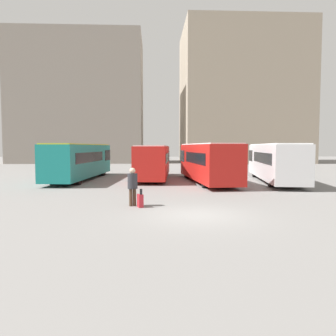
{
  "coord_description": "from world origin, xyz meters",
  "views": [
    {
      "loc": [
        -1.82,
        -13.42,
        2.85
      ],
      "look_at": [
        -0.83,
        8.09,
        1.45
      ],
      "focal_mm": 35.0,
      "sensor_mm": 36.0,
      "label": 1
    }
  ],
  "objects_px": {
    "traveler": "(133,183)",
    "suitcase": "(140,201)",
    "bus_1": "(154,161)",
    "bus_2": "(207,161)",
    "bus_0": "(81,160)",
    "bus_3": "(274,161)"
  },
  "relations": [
    {
      "from": "bus_1",
      "to": "bus_3",
      "type": "xyz_separation_m",
      "value": [
        9.86,
        -2.65,
        0.08
      ]
    },
    {
      "from": "bus_3",
      "to": "traveler",
      "type": "bearing_deg",
      "value": 143.42
    },
    {
      "from": "traveler",
      "to": "suitcase",
      "type": "relative_size",
      "value": 2.08
    },
    {
      "from": "bus_1",
      "to": "traveler",
      "type": "relative_size",
      "value": 5.74
    },
    {
      "from": "bus_0",
      "to": "suitcase",
      "type": "relative_size",
      "value": 14.09
    },
    {
      "from": "suitcase",
      "to": "traveler",
      "type": "bearing_deg",
      "value": 28.94
    },
    {
      "from": "suitcase",
      "to": "bus_3",
      "type": "bearing_deg",
      "value": -62.2
    },
    {
      "from": "bus_0",
      "to": "bus_3",
      "type": "distance_m",
      "value": 16.38
    },
    {
      "from": "bus_1",
      "to": "bus_2",
      "type": "height_order",
      "value": "bus_2"
    },
    {
      "from": "bus_3",
      "to": "bus_2",
      "type": "bearing_deg",
      "value": 101.85
    },
    {
      "from": "bus_2",
      "to": "suitcase",
      "type": "relative_size",
      "value": 13.01
    },
    {
      "from": "bus_1",
      "to": "suitcase",
      "type": "height_order",
      "value": "bus_1"
    },
    {
      "from": "bus_3",
      "to": "suitcase",
      "type": "height_order",
      "value": "bus_3"
    },
    {
      "from": "bus_2",
      "to": "bus_3",
      "type": "relative_size",
      "value": 0.91
    },
    {
      "from": "bus_0",
      "to": "bus_1",
      "type": "relative_size",
      "value": 1.18
    },
    {
      "from": "bus_3",
      "to": "traveler",
      "type": "distance_m",
      "value": 15.28
    },
    {
      "from": "bus_1",
      "to": "traveler",
      "type": "height_order",
      "value": "bus_1"
    },
    {
      "from": "bus_0",
      "to": "bus_3",
      "type": "xyz_separation_m",
      "value": [
        16.2,
        -2.43,
        -0.0
      ]
    },
    {
      "from": "bus_3",
      "to": "bus_0",
      "type": "bearing_deg",
      "value": 90.54
    },
    {
      "from": "bus_1",
      "to": "bus_2",
      "type": "xyz_separation_m",
      "value": [
        4.27,
        -2.92,
        0.08
      ]
    },
    {
      "from": "bus_2",
      "to": "bus_3",
      "type": "distance_m",
      "value": 5.6
    },
    {
      "from": "bus_1",
      "to": "bus_2",
      "type": "distance_m",
      "value": 5.17
    }
  ]
}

